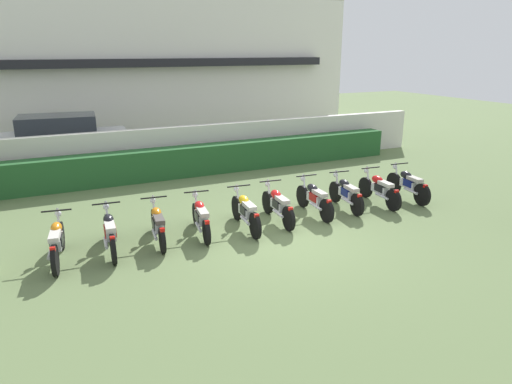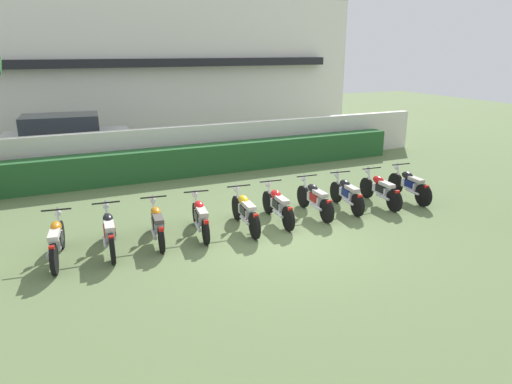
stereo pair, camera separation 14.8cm
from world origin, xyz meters
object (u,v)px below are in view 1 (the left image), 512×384
object	(u,v)px
motorcycle_in_row_3	(201,217)
motorcycle_in_row_6	(314,198)
motorcycle_in_row_7	(346,193)
motorcycle_in_row_9	(408,184)
motorcycle_in_row_1	(110,232)
motorcycle_in_row_2	(158,224)
motorcycle_in_row_4	(246,211)
parked_car	(64,141)
motorcycle_in_row_5	(278,205)
motorcycle_in_row_0	(57,241)
motorcycle_in_row_8	(379,189)

from	to	relation	value
motorcycle_in_row_3	motorcycle_in_row_6	world-z (taller)	motorcycle_in_row_6
motorcycle_in_row_7	motorcycle_in_row_9	world-z (taller)	motorcycle_in_row_9
motorcycle_in_row_1	motorcycle_in_row_2	bearing A→B (deg)	-81.08
motorcycle_in_row_2	motorcycle_in_row_4	xyz separation A→B (m)	(2.13, -0.12, 0.02)
parked_car	motorcycle_in_row_1	world-z (taller)	parked_car
motorcycle_in_row_1	motorcycle_in_row_7	xyz separation A→B (m)	(6.30, 0.15, -0.01)
motorcycle_in_row_2	motorcycle_in_row_5	distance (m)	3.07
motorcycle_in_row_5	motorcycle_in_row_7	size ratio (longest dim) A/B	1.06
motorcycle_in_row_3	motorcycle_in_row_7	world-z (taller)	motorcycle_in_row_7
motorcycle_in_row_0	motorcycle_in_row_1	xyz separation A→B (m)	(1.06, 0.03, 0.00)
motorcycle_in_row_5	motorcycle_in_row_9	size ratio (longest dim) A/B	1.01
motorcycle_in_row_1	motorcycle_in_row_3	bearing A→B (deg)	-83.09
motorcycle_in_row_0	motorcycle_in_row_5	size ratio (longest dim) A/B	0.99
motorcycle_in_row_7	motorcycle_in_row_8	distance (m)	1.10
motorcycle_in_row_4	motorcycle_in_row_6	bearing A→B (deg)	-80.60
motorcycle_in_row_1	motorcycle_in_row_9	world-z (taller)	motorcycle_in_row_9
motorcycle_in_row_3	motorcycle_in_row_8	size ratio (longest dim) A/B	0.95
motorcycle_in_row_3	motorcycle_in_row_9	distance (m)	6.34
motorcycle_in_row_7	motorcycle_in_row_9	xyz separation A→B (m)	(2.14, -0.08, 0.01)
motorcycle_in_row_5	parked_car	bearing A→B (deg)	31.22
motorcycle_in_row_2	motorcycle_in_row_7	size ratio (longest dim) A/B	1.00
motorcycle_in_row_4	motorcycle_in_row_0	bearing A→B (deg)	94.94
motorcycle_in_row_5	motorcycle_in_row_9	bearing A→B (deg)	-85.36
motorcycle_in_row_1	motorcycle_in_row_5	distance (m)	4.13
motorcycle_in_row_8	motorcycle_in_row_3	bearing A→B (deg)	94.05
motorcycle_in_row_2	motorcycle_in_row_9	xyz separation A→B (m)	(7.37, -0.02, 0.02)
motorcycle_in_row_0	motorcycle_in_row_8	world-z (taller)	motorcycle_in_row_0
motorcycle_in_row_1	motorcycle_in_row_2	xyz separation A→B (m)	(1.06, 0.09, -0.02)
motorcycle_in_row_1	motorcycle_in_row_7	world-z (taller)	motorcycle_in_row_1
motorcycle_in_row_2	motorcycle_in_row_6	size ratio (longest dim) A/B	0.95
motorcycle_in_row_1	motorcycle_in_row_8	distance (m)	7.39
motorcycle_in_row_0	motorcycle_in_row_7	size ratio (longest dim) A/B	1.05
motorcycle_in_row_4	motorcycle_in_row_9	xyz separation A→B (m)	(5.24, 0.10, 0.00)
motorcycle_in_row_5	motorcycle_in_row_7	xyz separation A→B (m)	(2.16, 0.08, -0.00)
motorcycle_in_row_8	motorcycle_in_row_1	bearing A→B (deg)	94.87
motorcycle_in_row_0	motorcycle_in_row_4	distance (m)	4.25
motorcycle_in_row_1	motorcycle_in_row_6	distance (m)	5.26
motorcycle_in_row_5	motorcycle_in_row_7	bearing A→B (deg)	-83.19
motorcycle_in_row_5	motorcycle_in_row_4	bearing A→B (deg)	100.86
motorcycle_in_row_2	motorcycle_in_row_5	size ratio (longest dim) A/B	0.94
motorcycle_in_row_7	motorcycle_in_row_3	bearing A→B (deg)	97.94
motorcycle_in_row_6	motorcycle_in_row_9	distance (m)	3.17
parked_car	motorcycle_in_row_5	size ratio (longest dim) A/B	2.39
motorcycle_in_row_4	motorcycle_in_row_9	bearing A→B (deg)	-83.99
parked_car	motorcycle_in_row_2	bearing A→B (deg)	-76.03
parked_car	motorcycle_in_row_4	xyz separation A→B (m)	(3.46, -8.93, -0.48)
motorcycle_in_row_1	motorcycle_in_row_4	xyz separation A→B (m)	(3.19, -0.03, -0.00)
motorcycle_in_row_5	motorcycle_in_row_6	distance (m)	1.13
motorcycle_in_row_3	motorcycle_in_row_7	size ratio (longest dim) A/B	1.00
motorcycle_in_row_0	motorcycle_in_row_4	xyz separation A→B (m)	(4.25, -0.00, 0.00)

